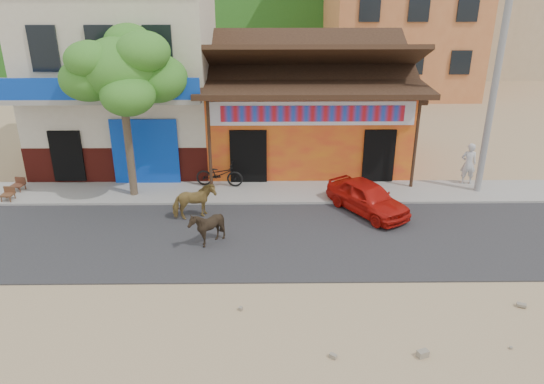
{
  "coord_description": "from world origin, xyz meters",
  "views": [
    {
      "loc": [
        0.28,
        -12.14,
        8.04
      ],
      "look_at": [
        0.46,
        3.0,
        1.4
      ],
      "focal_mm": 35.0,
      "sensor_mm": 36.0,
      "label": 1
    }
  ],
  "objects_px": {
    "utility_pole": "(495,84)",
    "scooter": "(219,174)",
    "cafe_chair_right": "(6,189)",
    "red_car": "(368,197)",
    "tree": "(125,115)",
    "pedestrian": "(468,163)",
    "cow_dark": "(207,227)",
    "cow_tan": "(194,202)",
    "cafe_chair_left": "(17,179)"
  },
  "relations": [
    {
      "from": "red_car",
      "to": "cafe_chair_right",
      "type": "xyz_separation_m",
      "value": [
        -12.75,
        0.94,
        -0.03
      ]
    },
    {
      "from": "tree",
      "to": "utility_pole",
      "type": "height_order",
      "value": "utility_pole"
    },
    {
      "from": "cow_tan",
      "to": "scooter",
      "type": "relative_size",
      "value": 0.79
    },
    {
      "from": "tree",
      "to": "cow_tan",
      "type": "height_order",
      "value": "tree"
    },
    {
      "from": "cafe_chair_right",
      "to": "red_car",
      "type": "bearing_deg",
      "value": 0.69
    },
    {
      "from": "scooter",
      "to": "red_car",
      "type": "bearing_deg",
      "value": -106.32
    },
    {
      "from": "tree",
      "to": "red_car",
      "type": "relative_size",
      "value": 1.86
    },
    {
      "from": "cow_tan",
      "to": "red_car",
      "type": "relative_size",
      "value": 0.44
    },
    {
      "from": "tree",
      "to": "cafe_chair_left",
      "type": "height_order",
      "value": "tree"
    },
    {
      "from": "utility_pole",
      "to": "tree",
      "type": "bearing_deg",
      "value": -179.1
    },
    {
      "from": "pedestrian",
      "to": "cafe_chair_right",
      "type": "distance_m",
      "value": 17.06
    },
    {
      "from": "utility_pole",
      "to": "cafe_chair_left",
      "type": "bearing_deg",
      "value": 179.4
    },
    {
      "from": "scooter",
      "to": "cafe_chair_left",
      "type": "height_order",
      "value": "scooter"
    },
    {
      "from": "cafe_chair_left",
      "to": "cow_tan",
      "type": "bearing_deg",
      "value": -6.27
    },
    {
      "from": "scooter",
      "to": "pedestrian",
      "type": "height_order",
      "value": "pedestrian"
    },
    {
      "from": "pedestrian",
      "to": "utility_pole",
      "type": "bearing_deg",
      "value": 109.48
    },
    {
      "from": "cow_dark",
      "to": "pedestrian",
      "type": "height_order",
      "value": "pedestrian"
    },
    {
      "from": "cow_dark",
      "to": "pedestrian",
      "type": "relative_size",
      "value": 0.72
    },
    {
      "from": "cow_dark",
      "to": "cow_tan",
      "type": "bearing_deg",
      "value": -164.01
    },
    {
      "from": "cafe_chair_right",
      "to": "utility_pole",
      "type": "bearing_deg",
      "value": 7.24
    },
    {
      "from": "utility_pole",
      "to": "scooter",
      "type": "height_order",
      "value": "utility_pole"
    },
    {
      "from": "scooter",
      "to": "cafe_chair_right",
      "type": "height_order",
      "value": "scooter"
    },
    {
      "from": "utility_pole",
      "to": "pedestrian",
      "type": "height_order",
      "value": "utility_pole"
    },
    {
      "from": "pedestrian",
      "to": "cow_tan",
      "type": "bearing_deg",
      "value": 18.69
    },
    {
      "from": "cow_tan",
      "to": "cafe_chair_right",
      "type": "bearing_deg",
      "value": 56.75
    },
    {
      "from": "cow_dark",
      "to": "cafe_chair_right",
      "type": "distance_m",
      "value": 8.12
    },
    {
      "from": "pedestrian",
      "to": "red_car",
      "type": "bearing_deg",
      "value": 32.38
    },
    {
      "from": "red_car",
      "to": "scooter",
      "type": "distance_m",
      "value": 5.69
    },
    {
      "from": "utility_pole",
      "to": "cow_dark",
      "type": "height_order",
      "value": "utility_pole"
    },
    {
      "from": "red_car",
      "to": "scooter",
      "type": "relative_size",
      "value": 1.8
    },
    {
      "from": "cow_tan",
      "to": "pedestrian",
      "type": "distance_m",
      "value": 10.5
    },
    {
      "from": "cow_tan",
      "to": "red_car",
      "type": "bearing_deg",
      "value": -108.25
    },
    {
      "from": "scooter",
      "to": "pedestrian",
      "type": "xyz_separation_m",
      "value": [
        9.5,
        0.15,
        0.34
      ]
    },
    {
      "from": "cafe_chair_right",
      "to": "cow_tan",
      "type": "bearing_deg",
      "value": -6.17
    },
    {
      "from": "tree",
      "to": "pedestrian",
      "type": "height_order",
      "value": "tree"
    },
    {
      "from": "cafe_chair_right",
      "to": "tree",
      "type": "bearing_deg",
      "value": 11.39
    },
    {
      "from": "utility_pole",
      "to": "pedestrian",
      "type": "bearing_deg",
      "value": 105.95
    },
    {
      "from": "cafe_chair_right",
      "to": "cow_dark",
      "type": "bearing_deg",
      "value": -18.15
    },
    {
      "from": "utility_pole",
      "to": "cow_tan",
      "type": "bearing_deg",
      "value": -168.81
    },
    {
      "from": "cow_dark",
      "to": "red_car",
      "type": "distance_m",
      "value": 5.73
    },
    {
      "from": "cow_dark",
      "to": "tree",
      "type": "bearing_deg",
      "value": -142.48
    },
    {
      "from": "cow_tan",
      "to": "red_car",
      "type": "distance_m",
      "value": 5.9
    },
    {
      "from": "utility_pole",
      "to": "cow_dark",
      "type": "relative_size",
      "value": 6.83
    },
    {
      "from": "scooter",
      "to": "tree",
      "type": "bearing_deg",
      "value": 109.94
    },
    {
      "from": "utility_pole",
      "to": "pedestrian",
      "type": "distance_m",
      "value": 3.27
    },
    {
      "from": "cow_tan",
      "to": "cafe_chair_left",
      "type": "relative_size",
      "value": 1.61
    },
    {
      "from": "tree",
      "to": "scooter",
      "type": "distance_m",
      "value": 4.07
    },
    {
      "from": "cafe_chair_left",
      "to": "cafe_chair_right",
      "type": "height_order",
      "value": "cafe_chair_left"
    },
    {
      "from": "tree",
      "to": "utility_pole",
      "type": "bearing_deg",
      "value": 0.9
    },
    {
      "from": "cow_tan",
      "to": "pedestrian",
      "type": "xyz_separation_m",
      "value": [
        10.13,
        2.74,
        0.29
      ]
    }
  ]
}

